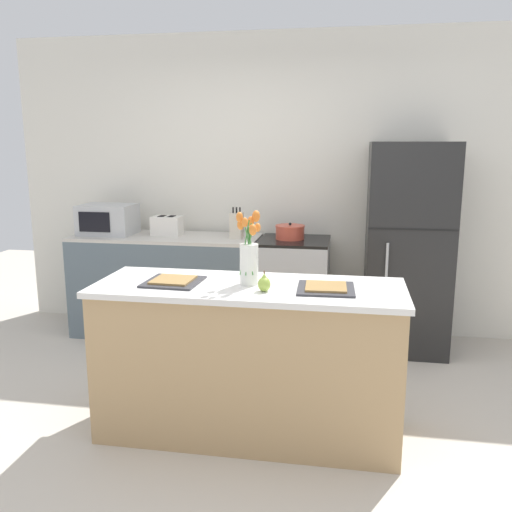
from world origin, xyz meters
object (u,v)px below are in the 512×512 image
at_px(toaster, 167,226).
at_px(pear_figurine, 264,283).
at_px(flower_vase, 249,256).
at_px(knife_block, 237,225).
at_px(cooking_pot, 290,232).
at_px(plate_setting_right, 326,288).
at_px(refrigerator, 408,248).
at_px(plate_setting_left, 173,281).
at_px(microwave, 108,219).
at_px(stove_range, 294,291).

bearing_deg(toaster, pear_figurine, -56.46).
height_order(flower_vase, knife_block, flower_vase).
bearing_deg(cooking_pot, plate_setting_right, -76.78).
distance_m(refrigerator, flower_vase, 1.91).
bearing_deg(plate_setting_left, plate_setting_right, 0.00).
distance_m(microwave, knife_block, 1.20).
relative_size(refrigerator, knife_block, 6.45).
distance_m(refrigerator, cooking_pot, 1.00).
height_order(refrigerator, pear_figurine, refrigerator).
distance_m(toaster, cooking_pot, 1.12).
bearing_deg(refrigerator, pear_figurine, -118.59).
bearing_deg(microwave, knife_block, -0.35).
relative_size(pear_figurine, cooking_pot, 0.46).
relative_size(stove_range, cooking_pot, 3.59).
bearing_deg(toaster, flower_vase, -56.89).
distance_m(stove_range, refrigerator, 1.04).
bearing_deg(toaster, knife_block, -4.24).
bearing_deg(refrigerator, stove_range, -179.96).
relative_size(flower_vase, pear_figurine, 3.65).
distance_m(flower_vase, plate_setting_left, 0.48).
xyz_separation_m(stove_range, toaster, (-1.16, 0.04, 0.54)).
xyz_separation_m(plate_setting_left, plate_setting_right, (0.89, 0.00, 0.00)).
relative_size(stove_range, knife_block, 3.39).
relative_size(plate_setting_right, knife_block, 1.22).
distance_m(flower_vase, knife_block, 1.63).
bearing_deg(cooking_pot, plate_setting_left, -107.11).
bearing_deg(microwave, flower_vase, -44.58).
height_order(pear_figurine, microwave, microwave).
height_order(flower_vase, plate_setting_right, flower_vase).
distance_m(pear_figurine, microwave, 2.43).
distance_m(pear_figurine, plate_setting_left, 0.57).
bearing_deg(plate_setting_left, pear_figurine, -9.70).
xyz_separation_m(pear_figurine, microwave, (-1.72, 1.72, 0.08)).
xyz_separation_m(refrigerator, plate_setting_left, (-1.50, -1.63, 0.06)).
bearing_deg(pear_figurine, plate_setting_right, 15.86).
bearing_deg(toaster, stove_range, -1.99).
height_order(plate_setting_left, microwave, microwave).
bearing_deg(plate_setting_right, cooking_pot, 103.22).
height_order(stove_range, cooking_pot, cooking_pot).
distance_m(plate_setting_right, toaster, 2.25).
bearing_deg(toaster, refrigerator, -1.07).
bearing_deg(microwave, toaster, 4.28).
height_order(flower_vase, pear_figurine, flower_vase).
relative_size(stove_range, refrigerator, 0.53).
bearing_deg(toaster, cooking_pot, -1.07).
distance_m(refrigerator, pear_figurine, 1.96).
height_order(plate_setting_right, knife_block, knife_block).
bearing_deg(refrigerator, plate_setting_left, -132.60).
bearing_deg(flower_vase, stove_range, 86.42).
relative_size(stove_range, plate_setting_right, 2.79).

